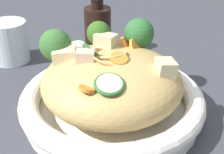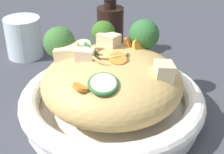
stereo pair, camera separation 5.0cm
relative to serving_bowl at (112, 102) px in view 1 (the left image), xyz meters
The scene contains 9 objects.
ground_plane 0.02m from the serving_bowl, ahead, with size 3.00×3.00×0.00m, color #383A42.
serving_bowl is the anchor object (origin of this frame).
noodle_heap 0.04m from the serving_bowl, 42.79° to the left, with size 0.22×0.22×0.10m.
broccoli_florets 0.11m from the serving_bowl, 169.81° to the right, with size 0.07×0.20×0.07m.
carrot_coins 0.08m from the serving_bowl, 142.67° to the right, with size 0.14×0.13×0.03m.
zucchini_slices 0.08m from the serving_bowl, 99.65° to the right, with size 0.20×0.07×0.04m.
chicken_chunks 0.08m from the serving_bowl, 135.17° to the right, with size 0.12×0.17×0.04m.
soy_sauce_bottle 0.24m from the serving_bowl, behind, with size 0.06×0.06×0.14m.
drinking_glass 0.30m from the serving_bowl, 146.62° to the right, with size 0.08×0.08×0.09m.
Camera 1 is at (0.43, -0.10, 0.32)m, focal length 52.72 mm.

